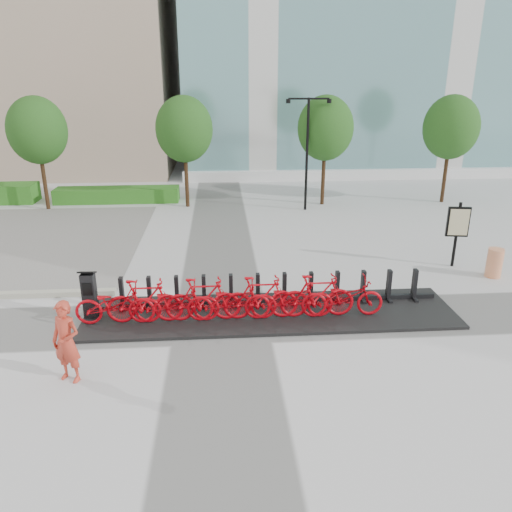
{
  "coord_description": "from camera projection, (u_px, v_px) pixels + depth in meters",
  "views": [
    {
      "loc": [
        0.05,
        -11.4,
        5.89
      ],
      "look_at": [
        1.0,
        1.5,
        1.2
      ],
      "focal_mm": 35.0,
      "sensor_mm": 36.0,
      "label": 1
    }
  ],
  "objects": [
    {
      "name": "bike_1",
      "position": [
        144.0,
        301.0,
        12.3
      ],
      "size": [
        1.89,
        0.53,
        1.14
      ],
      "primitive_type": "imported",
      "rotation": [
        0.0,
        0.0,
        1.57
      ],
      "color": "#A8030C",
      "rests_on": "dock_pad"
    },
    {
      "name": "construction_barrel",
      "position": [
        494.0,
        263.0,
        15.37
      ],
      "size": [
        0.56,
        0.56,
        0.91
      ],
      "primitive_type": "cylinder",
      "rotation": [
        0.0,
        0.0,
        0.2
      ],
      "color": "#EA5500",
      "rests_on": "ground"
    },
    {
      "name": "ground",
      "position": [
        221.0,
        321.0,
        12.7
      ],
      "size": [
        120.0,
        120.0,
        0.0
      ],
      "primitive_type": "plane",
      "color": "#B9B9B9"
    },
    {
      "name": "map_sign",
      "position": [
        458.0,
        225.0,
        15.9
      ],
      "size": [
        0.71,
        0.21,
        2.14
      ],
      "rotation": [
        0.0,
        0.0,
        -0.15
      ],
      "color": "black",
      "rests_on": "ground"
    },
    {
      "name": "bike_0",
      "position": [
        115.0,
        304.0,
        12.27
      ],
      "size": [
        1.95,
        0.68,
        1.02
      ],
      "primitive_type": "imported",
      "rotation": [
        0.0,
        0.0,
        1.57
      ],
      "color": "#A8030C",
      "rests_on": "dock_pad"
    },
    {
      "name": "worker_red",
      "position": [
        66.0,
        342.0,
        9.98
      ],
      "size": [
        0.75,
        0.64,
        1.74
      ],
      "primitive_type": "imported",
      "rotation": [
        0.0,
        0.0,
        -0.42
      ],
      "color": "#BF3927",
      "rests_on": "ground"
    },
    {
      "name": "hedge_b",
      "position": [
        118.0,
        195.0,
        24.61
      ],
      "size": [
        6.0,
        1.2,
        0.7
      ],
      "primitive_type": "cube",
      "color": "#1F621C",
      "rests_on": "ground"
    },
    {
      "name": "kiosk",
      "position": [
        90.0,
        294.0,
        12.57
      ],
      "size": [
        0.41,
        0.35,
        1.29
      ],
      "rotation": [
        0.0,
        0.0,
        -0.04
      ],
      "color": "black",
      "rests_on": "dock_pad"
    },
    {
      "name": "bike_5",
      "position": [
        261.0,
        298.0,
        12.5
      ],
      "size": [
        1.89,
        0.53,
        1.14
      ],
      "primitive_type": "imported",
      "rotation": [
        0.0,
        0.0,
        1.57
      ],
      "color": "#A8030C",
      "rests_on": "dock_pad"
    },
    {
      "name": "tree_3",
      "position": [
        451.0,
        127.0,
        23.48
      ],
      "size": [
        2.6,
        2.6,
        5.1
      ],
      "color": "#392112",
      "rests_on": "ground"
    },
    {
      "name": "bike_2",
      "position": [
        174.0,
        302.0,
        12.37
      ],
      "size": [
        1.95,
        0.68,
        1.02
      ],
      "primitive_type": "imported",
      "rotation": [
        0.0,
        0.0,
        1.57
      ],
      "color": "#A8030C",
      "rests_on": "dock_pad"
    },
    {
      "name": "dock_rail_posts",
      "position": [
        271.0,
        289.0,
        13.35
      ],
      "size": [
        8.02,
        0.5,
        0.85
      ],
      "primitive_type": null,
      "color": "black",
      "rests_on": "dock_pad"
    },
    {
      "name": "dock_pad",
      "position": [
        271.0,
        313.0,
        13.05
      ],
      "size": [
        9.6,
        2.4,
        0.08
      ],
      "primitive_type": "cube",
      "color": "black",
      "rests_on": "ground"
    },
    {
      "name": "tree_0",
      "position": [
        37.0,
        130.0,
        22.17
      ],
      "size": [
        2.6,
        2.6,
        5.1
      ],
      "color": "#392112",
      "rests_on": "ground"
    },
    {
      "name": "streetlamp",
      "position": [
        307.0,
        141.0,
        22.22
      ],
      "size": [
        2.0,
        0.2,
        5.0
      ],
      "color": "black",
      "rests_on": "ground"
    },
    {
      "name": "bike_7",
      "position": [
        317.0,
        296.0,
        12.6
      ],
      "size": [
        1.89,
        0.53,
        1.14
      ],
      "primitive_type": "imported",
      "rotation": [
        0.0,
        0.0,
        1.57
      ],
      "color": "#A8030C",
      "rests_on": "dock_pad"
    },
    {
      "name": "bike_4",
      "position": [
        232.0,
        301.0,
        12.47
      ],
      "size": [
        1.95,
        0.68,
        1.02
      ],
      "primitive_type": "imported",
      "rotation": [
        0.0,
        0.0,
        1.57
      ],
      "color": "#A8030C",
      "rests_on": "dock_pad"
    },
    {
      "name": "tree_2",
      "position": [
        325.0,
        128.0,
        23.07
      ],
      "size": [
        2.6,
        2.6,
        5.1
      ],
      "color": "#392112",
      "rests_on": "ground"
    },
    {
      "name": "bike_6",
      "position": [
        289.0,
        299.0,
        12.57
      ],
      "size": [
        1.95,
        0.68,
        1.02
      ],
      "primitive_type": "imported",
      "rotation": [
        0.0,
        0.0,
        1.57
      ],
      "color": "#A8030C",
      "rests_on": "dock_pad"
    },
    {
      "name": "bike_8",
      "position": [
        345.0,
        297.0,
        12.67
      ],
      "size": [
        1.95,
        0.68,
        1.02
      ],
      "primitive_type": "imported",
      "rotation": [
        0.0,
        0.0,
        1.57
      ],
      "color": "#A8030C",
      "rests_on": "dock_pad"
    },
    {
      "name": "tree_1",
      "position": [
        184.0,
        129.0,
        22.62
      ],
      "size": [
        2.6,
        2.6,
        5.1
      ],
      "color": "#392112",
      "rests_on": "ground"
    },
    {
      "name": "bike_3",
      "position": [
        203.0,
        299.0,
        12.4
      ],
      "size": [
        1.89,
        0.53,
        1.14
      ],
      "primitive_type": "imported",
      "rotation": [
        0.0,
        0.0,
        1.57
      ],
      "color": "#A8030C",
      "rests_on": "dock_pad"
    }
  ]
}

